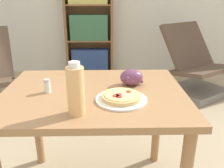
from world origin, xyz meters
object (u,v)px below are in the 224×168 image
object	(u,v)px
salt_shaker	(47,86)
bookshelf	(89,26)
lounge_chair_far	(195,73)
grape_bunch	(131,77)
pizza_on_plate	(121,98)
drink_bottle	(76,90)

from	to	relation	value
salt_shaker	bookshelf	size ratio (longest dim) A/B	0.05
lounge_chair_far	bookshelf	distance (m)	1.70
lounge_chair_far	bookshelf	size ratio (longest dim) A/B	0.62
grape_bunch	bookshelf	xyz separation A→B (m)	(-0.41, 2.39, -0.01)
salt_shaker	bookshelf	bearing A→B (deg)	88.70
salt_shaker	pizza_on_plate	bearing A→B (deg)	-15.49
pizza_on_plate	salt_shaker	size ratio (longest dim) A/B	3.42
salt_shaker	bookshelf	distance (m)	2.49
pizza_on_plate	grape_bunch	xyz separation A→B (m)	(0.07, 0.21, 0.03)
drink_bottle	lounge_chair_far	xyz separation A→B (m)	(1.26, 1.88, -0.56)
pizza_on_plate	lounge_chair_far	size ratio (longest dim) A/B	0.26
drink_bottle	bookshelf	distance (m)	2.74
grape_bunch	salt_shaker	distance (m)	0.48
grape_bunch	bookshelf	world-z (taller)	bookshelf
grape_bunch	salt_shaker	size ratio (longest dim) A/B	1.83
salt_shaker	lounge_chair_far	distance (m)	2.23
lounge_chair_far	salt_shaker	bearing A→B (deg)	-164.32
grape_bunch	lounge_chair_far	distance (m)	1.88
grape_bunch	salt_shaker	bearing A→B (deg)	-167.82
pizza_on_plate	lounge_chair_far	bearing A→B (deg)	58.98
bookshelf	pizza_on_plate	bearing A→B (deg)	-82.55
pizza_on_plate	lounge_chair_far	distance (m)	2.09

